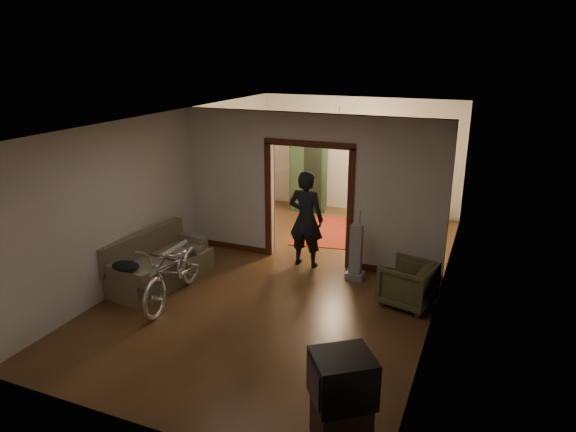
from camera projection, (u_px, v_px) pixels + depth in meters
The scene contains 24 objects.
floor at pixel (294, 274), 9.25m from camera, with size 5.00×8.50×0.01m, color #3F2614.
ceiling at pixel (295, 118), 8.38m from camera, with size 5.00×8.50×0.01m, color white.
wall_back at pixel (359, 155), 12.55m from camera, with size 5.00×0.02×2.80m, color beige.
wall_left at pixel (172, 186), 9.72m from camera, with size 0.02×8.50×2.80m, color beige.
wall_right at pixel (445, 217), 7.91m from camera, with size 0.02×8.50×2.80m, color beige.
partition_wall at pixel (310, 189), 9.47m from camera, with size 5.00×0.14×2.80m, color beige.
door_casing at pixel (309, 205), 9.56m from camera, with size 1.74×0.20×2.32m, color #3F1B0E.
far_window at pixel (387, 151), 12.21m from camera, with size 0.98×0.06×1.28m, color black.
chandelier at pixel (339, 125), 10.72m from camera, with size 0.24×0.24×0.24m, color #FFE0A5.
light_switch at pixel (364, 205), 9.07m from camera, with size 0.08×0.01×0.12m, color silver.
sofa at pixel (160, 259), 8.81m from camera, with size 0.85×1.90×0.87m, color brown.
rolled_paper at pixel (174, 249), 9.01m from camera, with size 0.09×0.09×0.74m, color beige.
jacket at pixel (126, 266), 7.91m from camera, with size 0.46×0.34×0.13m, color black.
bicycle at pixel (174, 270), 8.18m from camera, with size 0.67×1.93×1.01m, color silver.
armchair at pixel (408, 284), 8.07m from camera, with size 0.75×0.77×0.70m, color #484929.
tv_stand at pixel (341, 422), 5.24m from camera, with size 0.53×0.48×0.48m, color black.
crt_tv at pixel (342, 378), 5.08m from camera, with size 0.59×0.53×0.51m, color black.
vacuum at pixel (356, 252), 8.93m from camera, with size 0.31×0.25×1.00m, color gray.
person at pixel (306, 219), 9.39m from camera, with size 0.66×0.43×1.82m, color black.
oriental_rug at pixel (332, 232), 11.40m from camera, with size 1.54×2.03×0.02m, color maroon.
locker at pixel (309, 176), 12.72m from camera, with size 0.87×0.48×1.73m, color #233922.
globe at pixel (309, 133), 12.39m from camera, with size 0.29×0.29×0.29m, color #1E5972.
desk at pixel (398, 204), 12.05m from camera, with size 1.08×0.60×0.80m, color #341E11.
desk_chair at pixel (378, 205), 11.94m from camera, with size 0.36×0.36×0.82m, color #341E11.
Camera 1 is at (3.12, -7.87, 3.87)m, focal length 32.00 mm.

